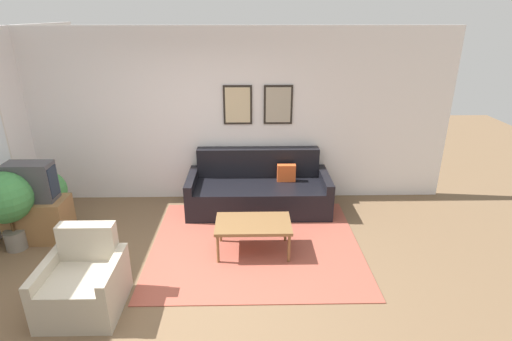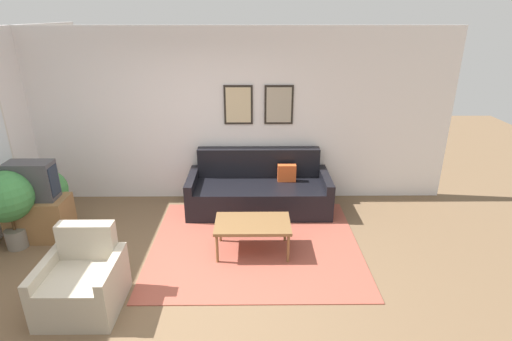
{
  "view_description": "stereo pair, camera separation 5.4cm",
  "coord_description": "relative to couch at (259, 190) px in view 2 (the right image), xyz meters",
  "views": [
    {
      "loc": [
        0.84,
        -3.59,
        2.87
      ],
      "look_at": [
        0.94,
        1.49,
        0.85
      ],
      "focal_mm": 28.0,
      "sensor_mm": 36.0,
      "label": 1
    },
    {
      "loc": [
        0.89,
        -3.59,
        2.87
      ],
      "look_at": [
        0.94,
        1.49,
        0.85
      ],
      "focal_mm": 28.0,
      "sensor_mm": 36.0,
      "label": 2
    }
  ],
  "objects": [
    {
      "name": "armchair",
      "position": [
        -1.85,
        -2.23,
        -0.02
      ],
      "size": [
        0.77,
        0.76,
        0.83
      ],
      "rotation": [
        0.0,
        0.0,
        -0.11
      ],
      "color": "#B2A893",
      "rests_on": "ground_plane"
    },
    {
      "name": "potted_plant_small",
      "position": [
        -3.01,
        -0.52,
        0.21
      ],
      "size": [
        0.47,
        0.47,
        0.78
      ],
      "color": "#935638",
      "rests_on": "ground_plane"
    },
    {
      "name": "potted_plant_tall",
      "position": [
        -3.18,
        -1.1,
        0.39
      ],
      "size": [
        0.65,
        0.65,
        1.06
      ],
      "color": "slate",
      "rests_on": "ground_plane"
    },
    {
      "name": "coffee_table",
      "position": [
        -0.1,
        -1.23,
        0.08
      ],
      "size": [
        0.95,
        0.57,
        0.42
      ],
      "color": "brown",
      "rests_on": "ground_plane"
    },
    {
      "name": "couch",
      "position": [
        0.0,
        0.0,
        0.0
      ],
      "size": [
        2.15,
        0.9,
        0.89
      ],
      "color": "black",
      "rests_on": "ground_plane"
    },
    {
      "name": "tv",
      "position": [
        -2.96,
        -0.85,
        0.54
      ],
      "size": [
        0.59,
        0.28,
        0.52
      ],
      "color": "#424247",
      "rests_on": "tv_stand"
    },
    {
      "name": "wall_back",
      "position": [
        -0.98,
        0.46,
        1.05
      ],
      "size": [
        8.0,
        0.09,
        2.7
      ],
      "color": "silver",
      "rests_on": "ground_plane"
    },
    {
      "name": "potted_plant_by_window",
      "position": [
        -2.97,
        -0.56,
        0.24
      ],
      "size": [
        0.58,
        0.58,
        0.86
      ],
      "color": "slate",
      "rests_on": "ground_plane"
    },
    {
      "name": "area_rug",
      "position": [
        -0.07,
        -1.08,
        -0.3
      ],
      "size": [
        2.72,
        2.35,
        0.01
      ],
      "color": "#9E4C3D",
      "rests_on": "ground_plane"
    },
    {
      "name": "tv_stand",
      "position": [
        -2.96,
        -0.85,
        -0.01
      ],
      "size": [
        0.79,
        0.44,
        0.58
      ],
      "color": "olive",
      "rests_on": "ground_plane"
    },
    {
      "name": "ground_plane",
      "position": [
        -0.99,
        -2.03,
        -0.3
      ],
      "size": [
        16.0,
        16.0,
        0.0
      ],
      "primitive_type": "plane",
      "color": "brown"
    }
  ]
}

